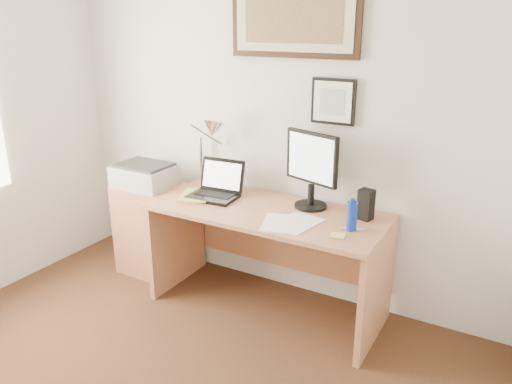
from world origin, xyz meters
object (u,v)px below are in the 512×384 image
Objects in this scene: desk at (273,237)px; lcd_monitor at (312,166)px; laptop at (216,189)px; side_cabinet at (153,229)px; printer at (145,175)px; water_bottle at (352,216)px; book at (182,195)px.

desk is 3.08× the size of lcd_monitor.
desk is 4.48× the size of laptop.
printer is (-0.03, -0.02, 0.45)m from side_cabinet.
water_bottle is 1.06m from laptop.
water_bottle is 0.70m from desk.
printer is (-1.10, -0.06, 0.30)m from desk.
water_bottle is 0.64× the size of book.
side_cabinet is 1.47m from lcd_monitor.
laptop is (0.63, 0.00, 0.44)m from side_cabinet.
water_bottle is 0.48m from lcd_monitor.
book is 0.64× the size of printer.
water_bottle is 1.27m from book.
lcd_monitor is (0.68, 0.13, 0.23)m from laptop.
desk is at bearing 1.89° from side_cabinet.
side_cabinet is at bearing 163.02° from book.
desk reaches higher than side_cabinet.
lcd_monitor reaches higher than book.
water_bottle is 0.11× the size of desk.
book is at bearing -13.48° from printer.
book is 0.18× the size of desk.
side_cabinet is 0.45m from printer.
water_bottle reaches higher than desk.
printer is (-1.70, 0.08, -0.02)m from water_bottle.
laptop reaches higher than water_bottle.
side_cabinet is 2.04× the size of laptop.
laptop is 0.81× the size of printer.
printer is (-1.33, -0.15, -0.22)m from lcd_monitor.
book is at bearing -164.00° from lcd_monitor.
water_bottle reaches higher than side_cabinet.
water_bottle is 0.51× the size of laptop.
side_cabinet is 4.04× the size of water_bottle.
water_bottle reaches higher than printer.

